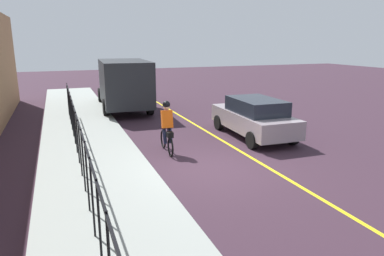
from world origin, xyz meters
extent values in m
plane|color=#35222F|center=(0.00, 0.00, 0.00)|extent=(80.00, 80.00, 0.00)
cube|color=yellow|center=(0.00, -1.60, 0.00)|extent=(36.00, 0.12, 0.01)
cube|color=gray|center=(0.00, 3.40, 0.07)|extent=(40.00, 3.20, 0.15)
cylinder|color=black|center=(-3.99, 3.80, 0.95)|extent=(0.04, 0.04, 1.60)
cylinder|color=black|center=(-2.88, 3.80, 0.95)|extent=(0.04, 0.04, 1.60)
cylinder|color=black|center=(-1.77, 3.80, 0.95)|extent=(0.04, 0.04, 1.60)
cylinder|color=black|center=(-0.66, 3.80, 0.95)|extent=(0.04, 0.04, 1.60)
cylinder|color=black|center=(0.45, 3.80, 0.95)|extent=(0.04, 0.04, 1.60)
cylinder|color=black|center=(1.55, 3.80, 0.95)|extent=(0.04, 0.04, 1.60)
cylinder|color=black|center=(2.66, 3.80, 0.95)|extent=(0.04, 0.04, 1.60)
cylinder|color=black|center=(3.77, 3.80, 0.95)|extent=(0.04, 0.04, 1.60)
cylinder|color=black|center=(4.88, 3.80, 0.95)|extent=(0.04, 0.04, 1.60)
cylinder|color=black|center=(5.99, 3.80, 0.95)|extent=(0.04, 0.04, 1.60)
cylinder|color=black|center=(7.10, 3.80, 0.95)|extent=(0.04, 0.04, 1.60)
cylinder|color=black|center=(8.21, 3.80, 0.95)|extent=(0.04, 0.04, 1.60)
cylinder|color=black|center=(9.32, 3.80, 0.95)|extent=(0.04, 0.04, 1.60)
cube|color=black|center=(1.00, 3.80, 1.70)|extent=(16.64, 0.04, 0.04)
torus|color=black|center=(2.62, 0.82, 0.33)|extent=(0.66, 0.10, 0.66)
torus|color=black|center=(1.57, 0.87, 0.33)|extent=(0.66, 0.10, 0.66)
cube|color=black|center=(2.09, 0.85, 0.58)|extent=(0.93, 0.09, 0.24)
cylinder|color=black|center=(1.95, 0.85, 0.73)|extent=(0.03, 0.03, 0.35)
cube|color=#D6500D|center=(1.99, 0.85, 1.21)|extent=(0.36, 0.38, 0.63)
sphere|color=tan|center=(2.04, 0.85, 1.62)|extent=(0.22, 0.22, 0.22)
sphere|color=black|center=(2.04, 0.85, 1.70)|extent=(0.26, 0.26, 0.26)
cylinder|color=#191E38|center=(1.98, 0.95, 0.68)|extent=(0.34, 0.14, 0.65)
cylinder|color=#191E38|center=(1.97, 0.75, 0.68)|extent=(0.34, 0.14, 0.65)
cube|color=black|center=(1.62, 0.87, 0.75)|extent=(0.25, 0.21, 0.18)
cube|color=gray|center=(2.83, -3.03, 0.67)|extent=(4.45, 1.93, 0.70)
cube|color=#1E232D|center=(2.63, -3.02, 1.30)|extent=(2.51, 1.66, 0.56)
cylinder|color=black|center=(4.35, -2.22, 0.32)|extent=(0.65, 0.24, 0.64)
cylinder|color=black|center=(4.30, -3.92, 0.32)|extent=(0.65, 0.24, 0.64)
cylinder|color=black|center=(1.36, -2.13, 0.32)|extent=(0.65, 0.24, 0.64)
cylinder|color=black|center=(1.31, -3.83, 0.32)|extent=(0.65, 0.24, 0.64)
cube|color=#25282C|center=(9.69, 0.85, 1.63)|extent=(4.89, 2.67, 2.30)
cube|color=#BEB7C5|center=(13.11, 0.65, 1.43)|extent=(1.95, 2.31, 1.90)
cylinder|color=black|center=(13.03, 1.78, 0.48)|extent=(0.98, 0.36, 0.96)
cylinder|color=black|center=(12.90, -0.46, 0.48)|extent=(0.98, 0.36, 0.96)
cylinder|color=black|center=(8.70, 2.03, 0.48)|extent=(0.98, 0.36, 0.96)
cylinder|color=black|center=(8.57, -0.21, 0.48)|extent=(0.98, 0.36, 0.96)
camera|label=1|loc=(-9.16, 4.22, 3.78)|focal=32.79mm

